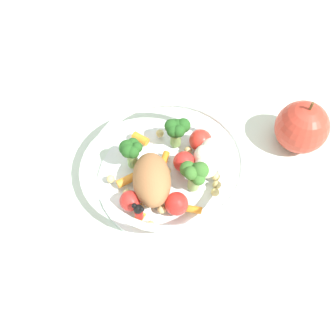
# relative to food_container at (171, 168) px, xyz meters

# --- Properties ---
(ground_plane) EXTENTS (2.40, 2.40, 0.00)m
(ground_plane) POSITION_rel_food_container_xyz_m (0.01, -0.01, -0.03)
(ground_plane) COLOR silver
(food_container) EXTENTS (0.20, 0.20, 0.06)m
(food_container) POSITION_rel_food_container_xyz_m (0.00, 0.00, 0.00)
(food_container) COLOR white
(food_container) RESTS_ON ground_plane
(loose_apple) EXTENTS (0.07, 0.07, 0.09)m
(loose_apple) POSITION_rel_food_container_xyz_m (-0.13, -0.14, 0.01)
(loose_apple) COLOR #BC3828
(loose_apple) RESTS_ON ground_plane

